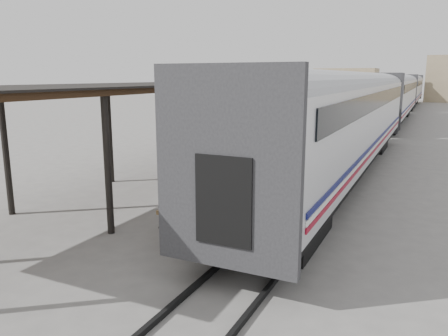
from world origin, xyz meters
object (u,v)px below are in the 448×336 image
at_px(baggage_cart, 201,211).
at_px(luggage_tug, 286,135).
at_px(porter, 197,179).
at_px(pedestrian, 289,132).

xyz_separation_m(baggage_cart, luggage_tug, (-3.01, 17.48, -0.05)).
bearing_deg(porter, baggage_cart, 26.10).
relative_size(luggage_tug, porter, 0.96).
xyz_separation_m(porter, pedestrian, (-2.63, 16.92, -0.77)).
bearing_deg(baggage_cart, luggage_tug, 107.38).
bearing_deg(pedestrian, luggage_tug, -47.45).
distance_m(luggage_tug, pedestrian, 1.42).
bearing_deg(baggage_cart, pedestrian, 105.96).
height_order(baggage_cart, porter, porter).
height_order(baggage_cart, luggage_tug, luggage_tug).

